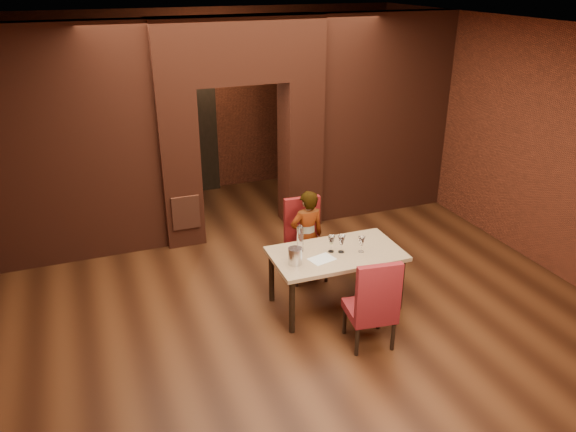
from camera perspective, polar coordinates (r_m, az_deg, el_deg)
name	(u,v)px	position (r m, az deg, el deg)	size (l,w,h in m)	color
floor	(290,291)	(7.25, 0.20, -7.62)	(8.00, 8.00, 0.00)	#422110
ceiling	(290,29)	(6.21, 0.24, 18.46)	(7.00, 8.00, 0.04)	silver
wall_back	(208,103)	(10.25, -8.12, 11.33)	(7.00, 0.04, 3.20)	maroon
wall_front	(551,397)	(3.60, 25.17, -16.28)	(7.00, 0.04, 3.20)	maroon
wall_right	(527,142)	(8.43, 23.15, 6.91)	(0.04, 8.00, 3.20)	maroon
pillar_left	(179,167)	(8.29, -11.05, 4.89)	(0.55, 0.55, 2.30)	maroon
pillar_right	(300,153)	(8.79, 1.23, 6.43)	(0.55, 0.55, 2.30)	maroon
lintel	(238,50)	(8.14, -5.13, 16.48)	(2.45, 0.55, 0.90)	maroon
wing_wall_left	(70,148)	(8.06, -21.25, 6.50)	(2.27, 0.35, 3.20)	maroon
wing_wall_right	(381,116)	(9.29, 9.47, 9.95)	(2.27, 0.35, 3.20)	maroon
vent_panel	(186,213)	(8.23, -10.33, 0.33)	(0.40, 0.03, 0.50)	#97462B
rear_door	(189,136)	(10.24, -10.06, 8.02)	(0.90, 0.08, 2.10)	black
rear_door_frame	(189,136)	(10.20, -10.01, 7.97)	(1.02, 0.04, 2.22)	black
dining_table	(335,279)	(6.82, 4.84, -6.36)	(1.54, 0.87, 0.72)	tan
chair_far	(307,241)	(7.32, 1.93, -2.53)	(0.48, 0.48, 1.06)	maroon
chair_near	(370,300)	(6.13, 8.35, -8.44)	(0.48, 0.48, 1.07)	maroon
person_seated	(307,236)	(7.22, 1.94, -2.09)	(0.46, 0.30, 1.26)	beige
wine_glass_a	(331,244)	(6.61, 4.42, -2.84)	(0.08, 0.08, 0.21)	silver
wine_glass_b	(341,244)	(6.60, 5.44, -2.83)	(0.09, 0.09, 0.22)	white
wine_glass_c	(361,244)	(6.64, 7.48, -2.87)	(0.08, 0.08, 0.20)	white
tasting_sheet	(322,259)	(6.48, 3.46, -4.39)	(0.29, 0.21, 0.00)	silver
wine_bucket	(295,256)	(6.32, 0.73, -4.10)	(0.16, 0.16, 0.20)	silver
water_bottle	(300,238)	(6.58, 1.25, -2.27)	(0.08, 0.08, 0.33)	white
potted_plant	(360,253)	(7.73, 7.28, -3.74)	(0.41, 0.36, 0.46)	#246821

